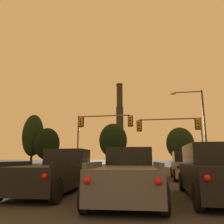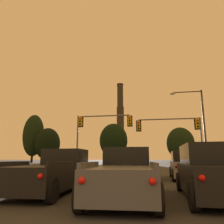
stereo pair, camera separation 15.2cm
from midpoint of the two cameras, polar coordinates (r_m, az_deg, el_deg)
suv_right_lane_front at (r=16.23m, az=18.79°, el=-13.11°), size 2.33×4.99×1.86m
pickup_truck_center_lane_second at (r=8.29m, az=3.71°, el=-15.91°), size 2.41×5.58×1.82m
pickup_truck_left_lane_second at (r=10.03m, az=-14.69°, el=-14.89°), size 2.36×5.56×1.82m
suv_center_lane_front at (r=16.00m, az=5.78°, el=-13.70°), size 2.16×4.93×1.86m
suv_right_lane_second at (r=8.59m, az=24.90°, el=-14.09°), size 2.26×4.96×1.86m
traffic_light_overhead_left at (r=24.44m, az=-4.36°, el=-4.11°), size 6.38×0.50×6.16m
traffic_light_overhead_right at (r=24.24m, az=16.76°, el=-4.45°), size 6.92×0.50×5.65m
street_lamp at (r=26.06m, az=21.62°, el=-2.03°), size 3.59×0.36×9.02m
smokestack at (r=129.54m, az=2.04°, el=-4.60°), size 8.06×8.06×46.64m
treeline_far_right at (r=76.25m, az=0.23°, el=-7.45°), size 9.69×8.72×13.46m
treeline_far_left at (r=80.11m, az=-19.99°, el=-5.74°), size 7.22×6.50×16.41m
treeline_center_right at (r=75.52m, az=-16.67°, el=-7.94°), size 8.30×7.47×11.38m
treeline_right_mid at (r=72.04m, az=17.28°, el=-7.83°), size 8.53×7.68×11.08m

